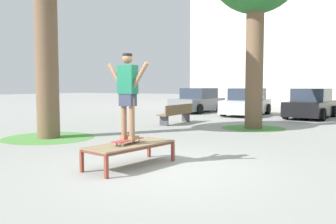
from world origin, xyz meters
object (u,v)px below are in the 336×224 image
object	(u,v)px
skate_box	(130,146)
car_black	(311,104)
skateboard	(128,140)
park_bench	(177,113)
car_silver	(247,103)
skater	(128,90)
car_grey	(198,101)

from	to	relation	value
skate_box	car_black	bearing A→B (deg)	83.52
skate_box	skateboard	xyz separation A→B (m)	(-0.01, -0.06, 0.12)
park_bench	car_silver	bearing A→B (deg)	77.84
skate_box	park_bench	bearing A→B (deg)	112.21
skate_box	skater	size ratio (longest dim) A/B	1.18
skater	car_silver	bearing A→B (deg)	97.69
skate_box	car_silver	world-z (taller)	car_silver
skateboard	car_silver	bearing A→B (deg)	97.69
skateboard	skater	size ratio (longest dim) A/B	0.47
skateboard	car_grey	size ratio (longest dim) A/B	0.19
skater	skateboard	bearing A→B (deg)	-91.39
car_silver	park_bench	size ratio (longest dim) A/B	1.75
skater	car_grey	world-z (taller)	skater
car_silver	park_bench	xyz separation A→B (m)	(-1.25, -5.81, -0.24)
car_silver	car_grey	bearing A→B (deg)	167.04
car_silver	car_black	bearing A→B (deg)	0.54
car_grey	park_bench	distance (m)	6.90
car_black	skate_box	bearing A→B (deg)	-96.48
skateboard	car_grey	xyz separation A→B (m)	(-5.14, 14.16, 0.15)
skateboard	car_black	size ratio (longest dim) A/B	0.19
skateboard	car_black	bearing A→B (deg)	83.50
car_silver	car_black	distance (m)	3.34
car_silver	skater	bearing A→B (deg)	-82.31
skate_box	car_grey	world-z (taller)	car_grey
skater	car_black	distance (m)	13.54
car_grey	car_silver	xyz separation A→B (m)	(3.33, -0.77, 0.00)
skate_box	skater	distance (m)	1.12
car_grey	car_silver	size ratio (longest dim) A/B	1.03
skate_box	car_silver	distance (m)	13.46
car_grey	car_black	distance (m)	6.71
skateboard	skater	xyz separation A→B (m)	(0.00, 0.00, 0.99)
skateboard	car_grey	bearing A→B (deg)	109.94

